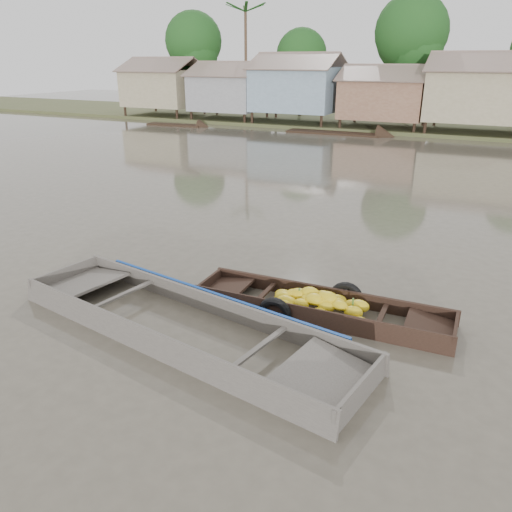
% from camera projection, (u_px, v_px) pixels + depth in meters
% --- Properties ---
extents(ground, '(120.00, 120.00, 0.00)m').
position_uv_depth(ground, '(247.00, 309.00, 10.46)').
color(ground, '#4E483C').
rests_on(ground, ground).
extents(riverbank, '(120.00, 12.47, 10.22)m').
position_uv_depth(riverbank, '(491.00, 87.00, 34.76)').
color(riverbank, '#384723').
rests_on(riverbank, ground).
extents(banana_boat, '(5.34, 1.51, 0.76)m').
position_uv_depth(banana_boat, '(317.00, 307.00, 10.26)').
color(banana_boat, black).
rests_on(banana_boat, ground).
extents(viewer_boat, '(7.71, 3.21, 0.60)m').
position_uv_depth(viewer_boat, '(185.00, 330.00, 9.55)').
color(viewer_boat, '#49443E').
rests_on(viewer_boat, ground).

